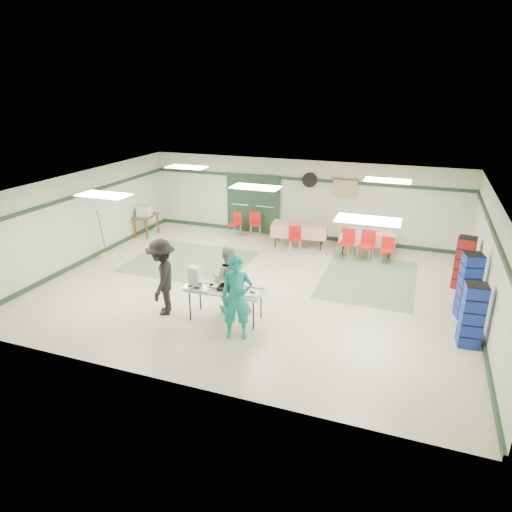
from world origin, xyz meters
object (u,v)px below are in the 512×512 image
(chair_loose_b, at_px, (236,221))
(crate_stack_red, at_px, (464,263))
(crate_stack_blue_a, at_px, (469,286))
(broom, at_px, (102,233))
(printer_table, at_px, (146,218))
(volunteer_teal, at_px, (237,298))
(volunteer_grey, at_px, (228,278))
(chair_a, at_px, (367,242))
(chair_loose_a, at_px, (255,221))
(volunteer_dark, at_px, (162,277))
(chair_b, at_px, (347,240))
(serving_table, at_px, (225,291))
(office_printer, at_px, (144,211))
(dining_table_a, at_px, (367,237))
(dining_table_b, at_px, (299,229))
(crate_stack_blue_b, at_px, (472,315))
(chair_d, at_px, (295,236))
(chair_c, at_px, (388,247))

(chair_loose_b, distance_m, crate_stack_red, 7.59)
(chair_loose_b, height_order, crate_stack_blue_a, crate_stack_blue_a)
(crate_stack_red, xyz_separation_m, broom, (-10.38, -1.34, 0.07))
(printer_table, bearing_deg, volunteer_teal, -44.45)
(volunteer_grey, relative_size, chair_loose_b, 1.81)
(chair_a, distance_m, chair_loose_a, 4.15)
(volunteer_grey, height_order, chair_a, volunteer_grey)
(volunteer_dark, height_order, broom, volunteer_dark)
(chair_a, height_order, chair_b, chair_a)
(serving_table, xyz_separation_m, chair_b, (1.90, 4.94, -0.15))
(volunteer_dark, xyz_separation_m, chair_loose_b, (-0.66, 5.99, -0.38))
(chair_a, height_order, office_printer, office_printer)
(volunteer_dark, bearing_deg, dining_table_a, 124.38)
(serving_table, bearing_deg, volunteer_dark, -174.87)
(volunteer_teal, bearing_deg, serving_table, 110.40)
(dining_table_b, height_order, broom, broom)
(crate_stack_blue_a, bearing_deg, dining_table_a, 127.76)
(crate_stack_blue_b, bearing_deg, dining_table_a, 119.46)
(crate_stack_blue_a, bearing_deg, volunteer_grey, -164.62)
(chair_loose_b, bearing_deg, chair_a, 11.47)
(volunteer_grey, xyz_separation_m, office_printer, (-4.97, 4.12, 0.14))
(crate_stack_red, bearing_deg, printer_table, 174.72)
(office_printer, bearing_deg, dining_table_a, -5.18)
(serving_table, distance_m, dining_table_a, 6.02)
(volunteer_teal, bearing_deg, chair_d, 72.71)
(dining_table_b, relative_size, crate_stack_red, 1.34)
(crate_stack_red, bearing_deg, serving_table, -143.90)
(serving_table, xyz_separation_m, chair_d, (0.26, 4.93, -0.20))
(volunteer_dark, xyz_separation_m, office_printer, (-3.65, 4.87, 0.01))
(chair_c, xyz_separation_m, crate_stack_red, (2.02, -1.18, 0.22))
(volunteer_dark, xyz_separation_m, crate_stack_red, (6.65, 3.96, -0.21))
(chair_d, distance_m, office_printer, 5.43)
(crate_stack_blue_a, bearing_deg, crate_stack_red, 90.00)
(dining_table_b, height_order, crate_stack_blue_a, crate_stack_blue_a)
(chair_loose_b, height_order, office_printer, office_printer)
(crate_stack_red, bearing_deg, chair_c, 149.77)
(serving_table, distance_m, volunteer_dark, 1.52)
(volunteer_teal, relative_size, dining_table_b, 0.98)
(chair_d, xyz_separation_m, crate_stack_red, (4.90, -1.18, 0.19))
(chair_d, height_order, crate_stack_blue_b, crate_stack_blue_b)
(crate_stack_red, bearing_deg, chair_b, 159.93)
(volunteer_grey, relative_size, dining_table_a, 0.88)
(crate_stack_blue_b, distance_m, printer_table, 11.05)
(volunteer_grey, distance_m, chair_loose_a, 5.61)
(volunteer_teal, relative_size, chair_a, 1.98)
(serving_table, distance_m, broom, 5.76)
(broom, bearing_deg, serving_table, -39.72)
(dining_table_b, bearing_deg, serving_table, -100.19)
(chair_d, relative_size, crate_stack_blue_a, 0.54)
(serving_table, distance_m, crate_stack_blue_b, 5.20)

